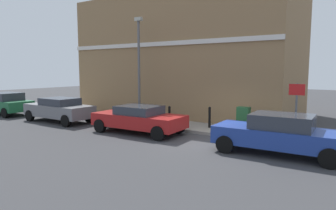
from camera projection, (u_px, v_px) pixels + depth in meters
ground at (214, 142)px, 12.44m from camera, size 80.00×80.00×0.00m
sidewalk at (133, 120)px, 17.39m from camera, size 2.23×30.00×0.15m
corner_building at (191, 58)px, 20.52m from camera, size 7.82×13.76×7.56m
car_blue at (279, 134)px, 10.48m from camera, size 1.88×4.45×1.44m
car_red at (139, 118)px, 14.13m from camera, size 2.02×4.46×1.30m
car_grey at (59, 109)px, 17.20m from camera, size 1.88×4.42×1.39m
car_green at (5, 103)px, 20.12m from camera, size 1.96×4.31×1.48m
utility_cabinet at (243, 120)px, 13.68m from camera, size 0.46×0.61×1.15m
bollard_near_cabinet at (210, 116)px, 14.69m from camera, size 0.14×0.14×1.04m
bollard_far_kerb at (169, 116)px, 14.95m from camera, size 0.14×0.14×1.04m
street_sign at (296, 103)px, 11.87m from camera, size 0.08×0.60×2.30m
lamppost at (139, 64)px, 16.84m from camera, size 0.20×0.44×5.72m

